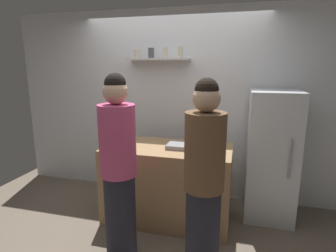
{
  "coord_description": "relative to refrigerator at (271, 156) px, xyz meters",
  "views": [
    {
      "loc": [
        0.9,
        -2.51,
        1.85
      ],
      "look_at": [
        0.12,
        0.47,
        1.17
      ],
      "focal_mm": 29.29,
      "sensor_mm": 36.0,
      "label": 1
    }
  ],
  "objects": [
    {
      "name": "ground_plane",
      "position": [
        -1.31,
        -0.85,
        -0.78
      ],
      "size": [
        5.28,
        5.28,
        0.0
      ],
      "primitive_type": "plane",
      "color": "#726656"
    },
    {
      "name": "person_brown_jacket",
      "position": [
        -0.66,
        -1.21,
        0.09
      ],
      "size": [
        0.34,
        0.34,
        1.76
      ],
      "rotation": [
        0.0,
        0.0,
        5.75
      ],
      "color": "#262633",
      "rests_on": "ground"
    },
    {
      "name": "wine_bottle_dark_glass",
      "position": [
        -0.72,
        -0.06,
        0.24
      ],
      "size": [
        0.07,
        0.07,
        0.29
      ],
      "color": "black",
      "rests_on": "counter"
    },
    {
      "name": "wine_bottle_green_glass",
      "position": [
        -0.91,
        -0.17,
        0.24
      ],
      "size": [
        0.07,
        0.07,
        0.3
      ],
      "color": "#19471E",
      "rests_on": "counter"
    },
    {
      "name": "person_pink_top",
      "position": [
        -1.47,
        -1.14,
        0.11
      ],
      "size": [
        0.34,
        0.34,
        1.79
      ],
      "rotation": [
        0.0,
        0.0,
        1.73
      ],
      "color": "#262633",
      "rests_on": "ground"
    },
    {
      "name": "baking_pan",
      "position": [
        -1.02,
        -0.39,
        0.16
      ],
      "size": [
        0.34,
        0.24,
        0.05
      ],
      "primitive_type": "cube",
      "color": "gray",
      "rests_on": "counter"
    },
    {
      "name": "counter",
      "position": [
        -1.19,
        -0.38,
        -0.33
      ],
      "size": [
        1.48,
        0.75,
        0.92
      ],
      "primitive_type": "cube",
      "color": "#9E7A51",
      "rests_on": "ground"
    },
    {
      "name": "wine_bottle_pale_glass",
      "position": [
        -0.78,
        -0.48,
        0.24
      ],
      "size": [
        0.07,
        0.07,
        0.29
      ],
      "color": "#B2BFB2",
      "rests_on": "counter"
    },
    {
      "name": "water_bottle_plastic",
      "position": [
        -1.84,
        -0.12,
        0.24
      ],
      "size": [
        0.09,
        0.09,
        0.24
      ],
      "color": "silver",
      "rests_on": "counter"
    },
    {
      "name": "back_wall_assembly",
      "position": [
        -1.31,
        0.4,
        0.52
      ],
      "size": [
        4.8,
        0.32,
        2.6
      ],
      "color": "white",
      "rests_on": "ground"
    },
    {
      "name": "wine_bottle_amber_glass",
      "position": [
        -0.75,
        -0.6,
        0.24
      ],
      "size": [
        0.08,
        0.08,
        0.29
      ],
      "color": "#472814",
      "rests_on": "counter"
    },
    {
      "name": "refrigerator",
      "position": [
        0.0,
        0.0,
        0.0
      ],
      "size": [
        0.57,
        0.64,
        1.57
      ],
      "color": "silver",
      "rests_on": "ground"
    },
    {
      "name": "utensil_holder",
      "position": [
        -1.62,
        -0.65,
        0.19
      ],
      "size": [
        0.11,
        0.11,
        0.22
      ],
      "color": "#B2B2B7",
      "rests_on": "counter"
    }
  ]
}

